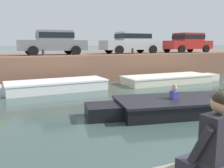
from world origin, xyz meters
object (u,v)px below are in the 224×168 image
boat_moored_central_white (52,86)px  mooring_bollard_east (133,51)px  car_rightmost_red (187,42)px  car_right_inner_silver (131,42)px  person_seated_left (214,144)px  mooring_bollard_mid (43,53)px  motorboat_passing (189,105)px  car_centre_grey (53,42)px  boat_moored_east_cream (170,79)px

boat_moored_central_white → mooring_bollard_east: bearing=19.3°
car_rightmost_red → mooring_bollard_east: 6.15m
car_right_inner_silver → person_seated_left: size_ratio=4.42×
car_right_inner_silver → mooring_bollard_mid: 6.72m
motorboat_passing → car_centre_grey: 10.09m
car_centre_grey → car_right_inner_silver: same height
boat_moored_east_cream → car_centre_grey: bearing=147.8°
mooring_bollard_mid → person_seated_left: 12.34m
car_centre_grey → car_right_inner_silver: size_ratio=0.97×
boat_moored_central_white → person_seated_left: 10.45m
motorboat_passing → car_right_inner_silver: 10.06m
boat_moored_central_white → person_seated_left: bearing=-90.5°
person_seated_left → mooring_bollard_east: bearing=65.6°
boat_moored_east_cream → person_seated_left: 12.49m
car_rightmost_red → boat_moored_central_white: bearing=-161.8°
boat_moored_central_white → motorboat_passing: 6.76m
boat_moored_central_white → car_rightmost_red: bearing=18.2°
boat_moored_east_cream → car_rightmost_red: size_ratio=1.62×
motorboat_passing → car_centre_grey: (-2.82, 9.44, 2.18)m
mooring_bollard_mid → mooring_bollard_east: bearing=0.0°
motorboat_passing → car_right_inner_silver: size_ratio=1.57×
motorboat_passing → mooring_bollard_east: mooring_bollard_east is taller
mooring_bollard_east → person_seated_left: size_ratio=0.46×
motorboat_passing → mooring_bollard_east: 8.02m
boat_moored_central_white → mooring_bollard_east: (5.49, 1.93, 1.57)m
boat_moored_central_white → car_centre_grey: car_centre_grey is taller
boat_moored_central_white → motorboat_passing: motorboat_passing is taller
car_right_inner_silver → mooring_bollard_east: (-0.87, -1.80, -0.61)m
mooring_bollard_east → boat_moored_central_white: bearing=-160.7°
car_right_inner_silver → mooring_bollard_mid: size_ratio=9.58×
boat_moored_central_white → car_right_inner_silver: bearing=30.4°
car_centre_grey → person_seated_left: car_centre_grey is taller
car_rightmost_red → mooring_bollard_mid: car_rightmost_red is taller
boat_moored_east_cream → motorboat_passing: 6.49m
boat_moored_central_white → mooring_bollard_east: mooring_bollard_east is taller
mooring_bollard_east → person_seated_left: 13.54m
motorboat_passing → car_rightmost_red: bearing=50.7°
boat_moored_central_white → mooring_bollard_mid: bearing=92.8°
car_rightmost_red → mooring_bollard_east: car_rightmost_red is taller
boat_moored_east_cream → person_seated_left: (-7.05, -10.25, 1.05)m
boat_moored_central_white → motorboat_passing: size_ratio=0.88×
motorboat_passing → car_centre_grey: bearing=106.6°
car_centre_grey → mooring_bollard_east: bearing=-21.0°
mooring_bollard_east → mooring_bollard_mid: bearing=180.0°
car_centre_grey → car_right_inner_silver: bearing=-0.0°
boat_moored_central_white → motorboat_passing: bearing=-57.6°
boat_moored_east_cream → car_rightmost_red: car_rightmost_red is taller
boat_moored_east_cream → mooring_bollard_mid: size_ratio=14.40×
motorboat_passing → car_right_inner_silver: bearing=73.8°
car_centre_grey → mooring_bollard_mid: 2.10m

